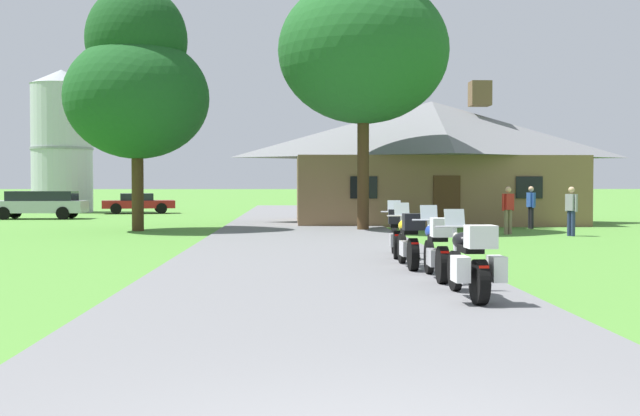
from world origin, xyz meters
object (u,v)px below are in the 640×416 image
object	(u,v)px
motorcycle_silver_farthest_in_row	(396,233)
parked_red_sedan_far_left	(138,203)
motorcycle_blue_second_in_row	(437,248)
metal_silo_distant	(62,141)
motorcycle_black_nearest_to_camera	(471,262)
motorcycle_yellow_third_in_row	(409,240)
bystander_blue_shirt_near_lodge	(531,205)
bystander_red_shirt_beside_signpost	(508,208)
tree_by_lodge_front	(363,31)
parked_silver_suv_far_left	(40,204)
tree_left_near	(137,81)
bystander_gray_shirt_by_tree	(571,209)

from	to	relation	value
motorcycle_silver_farthest_in_row	parked_red_sedan_far_left	xyz separation A→B (m)	(-11.60, 28.80, 0.02)
motorcycle_blue_second_in_row	metal_silo_distant	xyz separation A→B (m)	(-16.83, 35.39, 3.80)
motorcycle_black_nearest_to_camera	motorcycle_yellow_third_in_row	xyz separation A→B (m)	(-0.26, 4.41, 0.01)
motorcycle_black_nearest_to_camera	motorcycle_silver_farthest_in_row	bearing A→B (deg)	89.84
bystander_blue_shirt_near_lodge	parked_red_sedan_far_left	size ratio (longest dim) A/B	0.37
motorcycle_black_nearest_to_camera	bystander_blue_shirt_near_lodge	size ratio (longest dim) A/B	1.25
motorcycle_blue_second_in_row	bystander_blue_shirt_near_lodge	bearing A→B (deg)	68.65
motorcycle_black_nearest_to_camera	bystander_red_shirt_beside_signpost	distance (m)	16.44
tree_by_lodge_front	parked_silver_suv_far_left	bearing A→B (deg)	145.41
motorcycle_yellow_third_in_row	bystander_red_shirt_beside_signpost	bearing A→B (deg)	64.80
tree_by_lodge_front	tree_left_near	size ratio (longest dim) A/B	1.27
motorcycle_blue_second_in_row	tree_left_near	world-z (taller)	tree_left_near
motorcycle_yellow_third_in_row	tree_left_near	bearing A→B (deg)	119.98
motorcycle_silver_farthest_in_row	bystander_red_shirt_beside_signpost	world-z (taller)	bystander_red_shirt_beside_signpost
motorcycle_black_nearest_to_camera	metal_silo_distant	xyz separation A→B (m)	(-16.87, 37.83, 3.81)
tree_left_near	tree_by_lodge_front	bearing A→B (deg)	-2.27
bystander_blue_shirt_near_lodge	bystander_red_shirt_beside_signpost	xyz separation A→B (m)	(-1.84, -3.34, 0.00)
motorcycle_black_nearest_to_camera	bystander_gray_shirt_by_tree	bearing A→B (deg)	63.46
motorcycle_yellow_third_in_row	parked_red_sedan_far_left	xyz separation A→B (m)	(-11.53, 31.21, 0.02)
metal_silo_distant	parked_silver_suv_far_left	bearing A→B (deg)	-80.41
parked_silver_suv_far_left	parked_red_sedan_far_left	bearing A→B (deg)	-27.47
motorcycle_black_nearest_to_camera	motorcycle_silver_farthest_in_row	world-z (taller)	same
bystander_red_shirt_beside_signpost	tree_by_lodge_front	world-z (taller)	tree_by_lodge_front
bystander_gray_shirt_by_tree	bystander_blue_shirt_near_lodge	bearing A→B (deg)	-22.18
motorcycle_black_nearest_to_camera	tree_left_near	bearing A→B (deg)	113.00
bystander_red_shirt_beside_signpost	parked_silver_suv_far_left	bearing A→B (deg)	119.10
motorcycle_silver_farthest_in_row	metal_silo_distant	world-z (taller)	metal_silo_distant
motorcycle_blue_second_in_row	tree_by_lodge_front	world-z (taller)	tree_by_lodge_front
motorcycle_yellow_third_in_row	bystander_blue_shirt_near_lodge	bearing A→B (deg)	63.83
tree_left_near	parked_silver_suv_far_left	size ratio (longest dim) A/B	1.97
parked_silver_suv_far_left	parked_red_sedan_far_left	xyz separation A→B (m)	(3.49, 7.19, -0.13)
motorcycle_silver_farthest_in_row	parked_red_sedan_far_left	world-z (taller)	motorcycle_silver_farthest_in_row
motorcycle_silver_farthest_in_row	bystander_blue_shirt_near_lodge	bearing A→B (deg)	65.05
motorcycle_yellow_third_in_row	motorcycle_silver_farthest_in_row	world-z (taller)	same
bystander_gray_shirt_by_tree	metal_silo_distant	world-z (taller)	metal_silo_distant
motorcycle_silver_farthest_in_row	tree_left_near	distance (m)	14.88
motorcycle_blue_second_in_row	bystander_gray_shirt_by_tree	distance (m)	14.04
tree_by_lodge_front	parked_silver_suv_far_left	world-z (taller)	tree_by_lodge_front
metal_silo_distant	parked_red_sedan_far_left	xyz separation A→B (m)	(5.08, -2.20, -3.78)
motorcycle_yellow_third_in_row	tree_left_near	xyz separation A→B (m)	(-8.13, 13.79, 4.99)
motorcycle_black_nearest_to_camera	bystander_red_shirt_beside_signpost	world-z (taller)	bystander_red_shirt_beside_signpost
motorcycle_black_nearest_to_camera	motorcycle_silver_farthest_in_row	size ratio (longest dim) A/B	1.00
motorcycle_yellow_third_in_row	metal_silo_distant	bearing A→B (deg)	115.87
motorcycle_black_nearest_to_camera	bystander_blue_shirt_near_lodge	world-z (taller)	bystander_blue_shirt_near_lodge
tree_by_lodge_front	parked_red_sedan_far_left	world-z (taller)	tree_by_lodge_front
motorcycle_silver_farthest_in_row	motorcycle_black_nearest_to_camera	bearing A→B (deg)	-83.72
bystander_blue_shirt_near_lodge	parked_silver_suv_far_left	size ratio (longest dim) A/B	0.36
bystander_red_shirt_beside_signpost	metal_silo_distant	distance (m)	31.26
motorcycle_black_nearest_to_camera	parked_red_sedan_far_left	xyz separation A→B (m)	(-11.79, 35.63, 0.03)
bystander_red_shirt_beside_signpost	tree_left_near	xyz separation A→B (m)	(-13.30, 2.52, 4.68)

